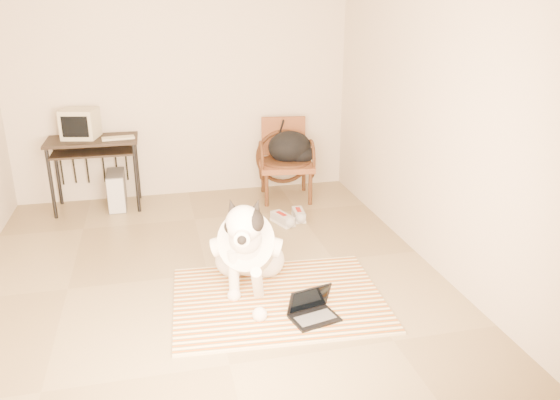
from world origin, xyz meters
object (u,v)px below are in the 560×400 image
object	(u,v)px
laptop	(312,310)
backpack	(292,148)
pc_tower	(117,190)
computer_desk	(93,149)
crt_monitor	(80,124)
rattan_chair	(285,159)
dog	(248,247)

from	to	relation	value
laptop	backpack	bearing A→B (deg)	78.84
pc_tower	backpack	size ratio (longest dim) A/B	0.83
laptop	computer_desk	world-z (taller)	computer_desk
computer_desk	pc_tower	world-z (taller)	computer_desk
crt_monitor	pc_tower	bearing A→B (deg)	-19.89
pc_tower	computer_desk	bearing A→B (deg)	171.15
laptop	pc_tower	size ratio (longest dim) A/B	0.86
laptop	crt_monitor	xyz separation A→B (m)	(-1.85, 2.93, 0.91)
computer_desk	crt_monitor	size ratio (longest dim) A/B	2.31
laptop	computer_desk	distance (m)	3.39
rattan_chair	dog	bearing A→B (deg)	-111.65
dog	computer_desk	world-z (taller)	dog
computer_desk	rattan_chair	world-z (taller)	rattan_chair
backpack	crt_monitor	bearing A→B (deg)	174.65
dog	pc_tower	distance (m)	2.48
dog	laptop	xyz separation A→B (m)	(0.38, -0.62, -0.28)
dog	pc_tower	size ratio (longest dim) A/B	2.77
computer_desk	pc_tower	distance (m)	0.54
crt_monitor	pc_tower	xyz separation A→B (m)	(0.32, -0.12, -0.77)
dog	crt_monitor	xyz separation A→B (m)	(-1.47, 2.31, 0.62)
pc_tower	laptop	bearing A→B (deg)	-61.54
laptop	rattan_chair	size ratio (longest dim) A/B	0.42
dog	backpack	xyz separation A→B (m)	(0.91, 2.09, 0.25)
laptop	pc_tower	world-z (taller)	pc_tower
laptop	computer_desk	bearing A→B (deg)	121.36
crt_monitor	backpack	size ratio (longest dim) A/B	0.78
crt_monitor	dog	bearing A→B (deg)	-57.55
pc_tower	backpack	distance (m)	2.10
rattan_chair	pc_tower	bearing A→B (deg)	177.85
crt_monitor	backpack	bearing A→B (deg)	-5.35
pc_tower	backpack	world-z (taller)	backpack
computer_desk	backpack	bearing A→B (deg)	-3.51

